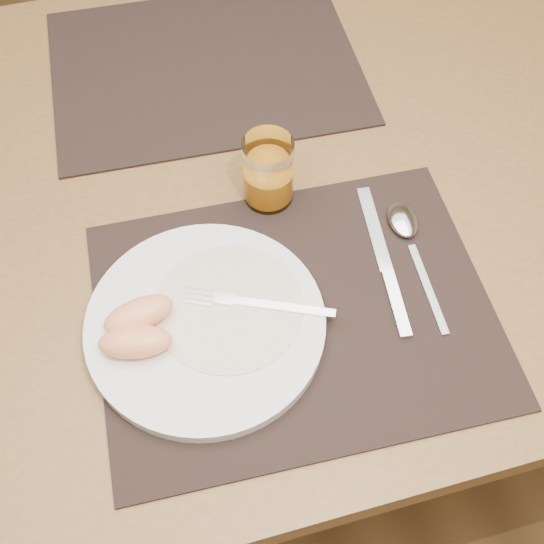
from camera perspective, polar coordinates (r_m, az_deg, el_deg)
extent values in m
plane|color=brown|center=(1.55, -2.03, -10.53)|extent=(5.00, 5.00, 0.00)
cube|color=brown|center=(0.92, -3.38, 7.09)|extent=(1.40, 0.90, 0.04)
cylinder|color=brown|center=(1.62, 16.45, 12.35)|extent=(0.06, 0.06, 0.71)
cube|color=black|center=(0.79, 1.93, -3.40)|extent=(0.46, 0.37, 0.00)
cube|color=black|center=(1.06, -5.60, 16.75)|extent=(0.46, 0.37, 0.00)
cylinder|color=white|center=(0.77, -5.58, -4.36)|extent=(0.27, 0.27, 0.02)
cylinder|color=white|center=(0.77, -3.62, -2.91)|extent=(0.17, 0.17, 0.00)
cube|color=silver|center=(0.77, 1.07, -2.97)|extent=(0.11, 0.06, 0.00)
cube|color=silver|center=(0.77, -4.07, -2.29)|extent=(0.03, 0.02, 0.00)
cube|color=silver|center=(0.78, -6.24, -1.99)|extent=(0.04, 0.04, 0.00)
cube|color=silver|center=(0.86, 8.55, 3.63)|extent=(0.03, 0.13, 0.00)
cube|color=silver|center=(0.80, 10.36, -2.57)|extent=(0.02, 0.09, 0.01)
cube|color=silver|center=(0.82, 12.90, -1.35)|extent=(0.02, 0.13, 0.00)
ellipsoid|color=silver|center=(0.87, 10.87, 4.32)|extent=(0.04, 0.06, 0.01)
cylinder|color=white|center=(0.85, -0.32, 8.44)|extent=(0.06, 0.06, 0.10)
cylinder|color=orange|center=(0.86, -0.32, 7.44)|extent=(0.05, 0.05, 0.04)
ellipsoid|color=#FF9F68|center=(0.74, -11.36, -5.76)|extent=(0.08, 0.05, 0.03)
ellipsoid|color=#FF9F68|center=(0.76, -11.09, -3.50)|extent=(0.09, 0.05, 0.03)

